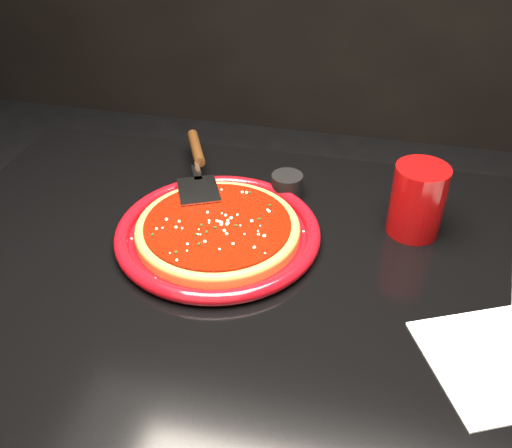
# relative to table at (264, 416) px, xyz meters

# --- Properties ---
(table) EXTENTS (1.20, 0.80, 0.75)m
(table) POSITION_rel_table_xyz_m (0.00, 0.00, 0.00)
(table) COLOR black
(table) RESTS_ON floor
(plate) EXTENTS (0.41, 0.41, 0.03)m
(plate) POSITION_rel_table_xyz_m (-0.10, 0.07, 0.39)
(plate) COLOR maroon
(plate) RESTS_ON table
(pizza_crust) EXTENTS (0.33, 0.33, 0.01)m
(pizza_crust) POSITION_rel_table_xyz_m (-0.10, 0.07, 0.39)
(pizza_crust) COLOR brown
(pizza_crust) RESTS_ON plate
(pizza_crust_rim) EXTENTS (0.33, 0.33, 0.02)m
(pizza_crust_rim) POSITION_rel_table_xyz_m (-0.10, 0.07, 0.40)
(pizza_crust_rim) COLOR brown
(pizza_crust_rim) RESTS_ON plate
(pizza_sauce) EXTENTS (0.29, 0.29, 0.01)m
(pizza_sauce) POSITION_rel_table_xyz_m (-0.10, 0.07, 0.40)
(pizza_sauce) COLOR #6F0E02
(pizza_sauce) RESTS_ON plate
(parmesan_dusting) EXTENTS (0.24, 0.24, 0.01)m
(parmesan_dusting) POSITION_rel_table_xyz_m (-0.10, 0.07, 0.41)
(parmesan_dusting) COLOR beige
(parmesan_dusting) RESTS_ON plate
(basil_flecks) EXTENTS (0.22, 0.22, 0.00)m
(basil_flecks) POSITION_rel_table_xyz_m (-0.10, 0.07, 0.41)
(basil_flecks) COLOR black
(basil_flecks) RESTS_ON plate
(pizza_server) EXTENTS (0.21, 0.31, 0.02)m
(pizza_server) POSITION_rel_table_xyz_m (-0.18, 0.23, 0.42)
(pizza_server) COLOR silver
(pizza_server) RESTS_ON plate
(cup) EXTENTS (0.12, 0.12, 0.13)m
(cup) POSITION_rel_table_xyz_m (0.23, 0.17, 0.44)
(cup) COLOR #8B0808
(cup) RESTS_ON table
(napkin_a) EXTENTS (0.24, 0.24, 0.00)m
(napkin_a) POSITION_rel_table_xyz_m (0.34, -0.11, 0.38)
(napkin_a) COLOR silver
(napkin_a) RESTS_ON table
(ramekin) EXTENTS (0.08, 0.08, 0.05)m
(ramekin) POSITION_rel_table_xyz_m (-0.01, 0.23, 0.40)
(ramekin) COLOR black
(ramekin) RESTS_ON table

